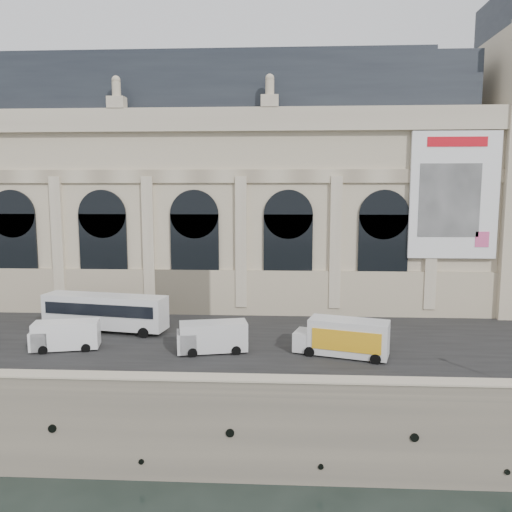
{
  "coord_description": "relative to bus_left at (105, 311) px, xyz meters",
  "views": [
    {
      "loc": [
        5.31,
        -30.99,
        19.41
      ],
      "look_at": [
        2.58,
        22.0,
        12.52
      ],
      "focal_mm": 35.0,
      "sensor_mm": 36.0,
      "label": 1
    }
  ],
  "objects": [
    {
      "name": "ground",
      "position": [
        11.57,
        -14.9,
        -8.0
      ],
      "size": [
        260.0,
        260.0,
        0.0
      ],
      "primitive_type": "plane",
      "color": "black",
      "rests_on": "ground"
    },
    {
      "name": "quay",
      "position": [
        11.57,
        20.1,
        -5.0
      ],
      "size": [
        160.0,
        70.0,
        6.0
      ],
      "primitive_type": "cube",
      "color": "gray",
      "rests_on": "ground"
    },
    {
      "name": "street",
      "position": [
        11.57,
        -0.9,
        -1.97
      ],
      "size": [
        160.0,
        24.0,
        0.06
      ],
      "primitive_type": "cube",
      "color": "#2D2D2D",
      "rests_on": "quay"
    },
    {
      "name": "parapet",
      "position": [
        11.57,
        -14.3,
        -1.39
      ],
      "size": [
        160.0,
        1.4,
        1.21
      ],
      "color": "gray",
      "rests_on": "quay"
    },
    {
      "name": "museum",
      "position": [
        5.59,
        15.96,
        11.72
      ],
      "size": [
        69.0,
        18.7,
        29.1
      ],
      "color": "beige",
      "rests_on": "quay"
    },
    {
      "name": "bus_left",
      "position": [
        0.0,
        0.0,
        0.0
      ],
      "size": [
        12.38,
        4.54,
        3.57
      ],
      "color": "silver",
      "rests_on": "quay"
    },
    {
      "name": "van_b",
      "position": [
        -1.68,
        -5.71,
        -0.75
      ],
      "size": [
        5.84,
        3.21,
        2.46
      ],
      "color": "white",
      "rests_on": "quay"
    },
    {
      "name": "van_c",
      "position": [
        10.88,
        -5.75,
        -0.69
      ],
      "size": [
        6.12,
        3.34,
        2.58
      ],
      "color": "silver",
      "rests_on": "quay"
    },
    {
      "name": "box_truck",
      "position": [
        21.97,
        -6.05,
        -0.46
      ],
      "size": [
        7.97,
        4.51,
        3.07
      ],
      "color": "silver",
      "rests_on": "quay"
    }
  ]
}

